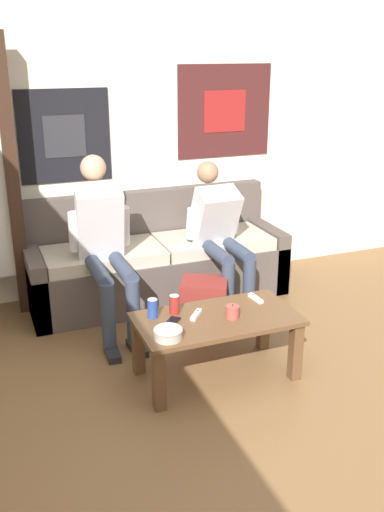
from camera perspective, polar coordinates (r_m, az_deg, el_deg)
name	(u,v)px	position (r m, az deg, el deg)	size (l,w,h in m)	color
ground_plane	(279,430)	(3.40, 8.71, -16.79)	(18.00, 18.00, 0.00)	brown
wall_back	(149,142)	(4.96, -4.37, 11.33)	(10.00, 0.07, 2.55)	silver
couch	(157,263)	(4.86, -3.52, -0.74)	(2.15, 0.72, 0.88)	#564C47
coffee_table	(217,328)	(3.67, 2.47, -7.25)	(1.03, 0.55, 0.43)	brown
person_seated_adult	(104,240)	(4.26, -8.81, 1.64)	(0.47, 0.94, 1.29)	#384256
person_seated_teen	(220,232)	(4.58, 2.80, 2.45)	(0.47, 0.91, 1.16)	#384256
backpack	(204,308)	(4.30, 1.21, -5.17)	(0.43, 0.41, 0.41)	maroon
ceramic_bowl	(168,333)	(3.37, -2.40, -7.70)	(0.17, 0.17, 0.07)	#B7B2A8
pillar_candle	(232,312)	(3.61, 4.07, -5.59)	(0.08, 0.08, 0.09)	#B24C42
drink_can_blue	(153,308)	(3.61, -3.96, -5.23)	(0.07, 0.07, 0.12)	#28479E
drink_can_red	(174,304)	(3.66, -1.77, -4.87)	(0.07, 0.07, 0.12)	maroon
game_controller_near_left	(196,315)	(3.63, 0.43, -5.89)	(0.12, 0.13, 0.03)	white
game_controller_near_right	(255,298)	(3.89, 6.37, -4.22)	(0.05, 0.15, 0.03)	white
cell_phone	(172,322)	(3.56, -2.02, -6.58)	(0.14, 0.14, 0.01)	black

